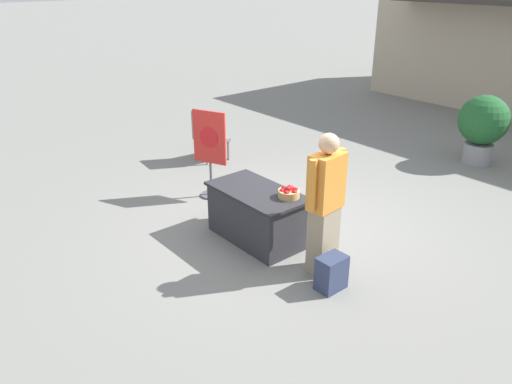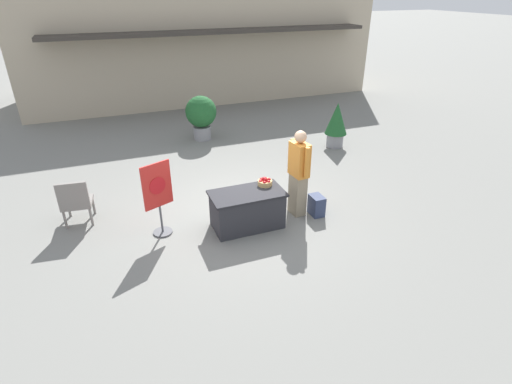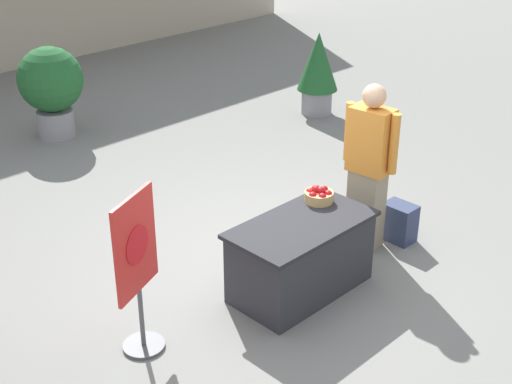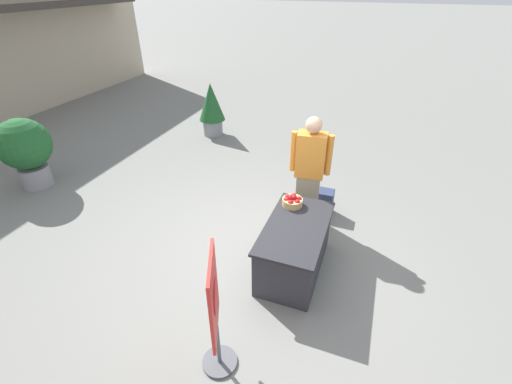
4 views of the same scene
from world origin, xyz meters
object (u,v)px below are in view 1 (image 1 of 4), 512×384
apple_basket (289,192)px  backpack (331,273)px  person_visitor (325,204)px  potted_plant_far_right (483,124)px  patio_chair (206,134)px  poster_board (210,151)px  display_table (257,215)px

apple_basket → backpack: bearing=-15.0°
person_visitor → potted_plant_far_right: bearing=-87.7°
patio_chair → potted_plant_far_right: (3.48, 3.87, 0.26)m
poster_board → patio_chair: bearing=-145.8°
apple_basket → person_visitor: size_ratio=0.16×
backpack → poster_board: size_ratio=0.29×
person_visitor → potted_plant_far_right: size_ratio=1.34×
display_table → person_visitor: size_ratio=0.79×
apple_basket → person_visitor: (0.69, -0.07, 0.11)m
display_table → patio_chair: (-3.03, 1.28, 0.15)m
display_table → potted_plant_far_right: potted_plant_far_right is taller
apple_basket → potted_plant_far_right: size_ratio=0.21×
poster_board → patio_chair: 1.74m
person_visitor → display_table: bearing=0.0°
potted_plant_far_right → person_visitor: bearing=-82.5°
person_visitor → backpack: bearing=143.9°
display_table → potted_plant_far_right: bearing=85.0°
apple_basket → backpack: apple_basket is taller
apple_basket → poster_board: (-2.01, 0.18, -0.02)m
backpack → poster_board: 3.13m
person_visitor → patio_chair: person_visitor is taller
display_table → poster_board: 1.67m
person_visitor → backpack: (0.34, -0.20, -0.70)m
display_table → potted_plant_far_right: 5.18m
apple_basket → patio_chair: 3.65m
display_table → poster_board: (-1.58, 0.35, 0.42)m
display_table → backpack: 1.47m
patio_chair → backpack: bearing=-100.6°
display_table → backpack: display_table is taller
apple_basket → poster_board: size_ratio=0.20×
display_table → poster_board: poster_board is taller
potted_plant_far_right → display_table: bearing=-95.0°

